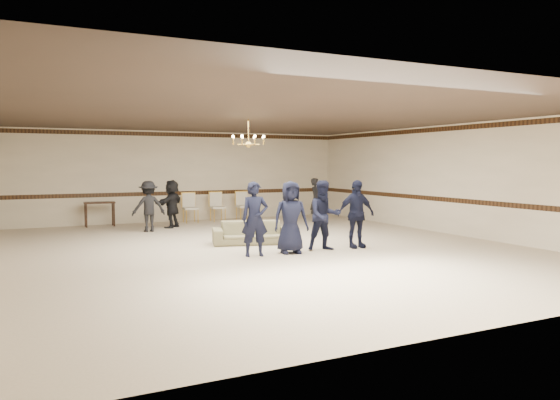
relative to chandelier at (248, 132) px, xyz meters
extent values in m
cube|color=#C6B598|center=(0.00, -1.00, -2.88)|extent=(12.00, 14.00, 0.01)
cube|color=#31231B|center=(0.00, -1.00, 0.33)|extent=(12.00, 14.00, 0.01)
cube|color=beige|center=(0.00, 6.00, -1.27)|extent=(12.00, 0.01, 3.20)
cube|color=beige|center=(0.00, -8.00, -1.27)|extent=(12.00, 0.01, 3.20)
cube|color=beige|center=(6.00, -1.00, -1.27)|extent=(0.01, 14.00, 3.20)
cube|color=#392211|center=(0.00, 5.99, -1.88)|extent=(12.00, 0.02, 0.14)
cube|color=#392211|center=(0.00, 5.99, 0.21)|extent=(12.00, 0.02, 0.14)
imported|color=black|center=(-0.63, -1.85, -2.04)|extent=(0.67, 0.51, 1.67)
imported|color=black|center=(0.27, -1.85, -2.04)|extent=(0.90, 0.67, 1.67)
imported|color=black|center=(1.17, -1.85, -2.04)|extent=(0.91, 0.77, 1.67)
imported|color=black|center=(2.07, -1.85, -2.04)|extent=(1.01, 0.50, 1.67)
imported|color=#686145|center=(0.03, -0.15, -2.58)|extent=(2.15, 1.31, 0.59)
imported|color=black|center=(-1.82, 3.48, -2.10)|extent=(1.00, 0.58, 1.54)
imported|color=black|center=(-0.92, 4.18, -2.10)|extent=(1.31, 1.35, 1.54)
imported|color=black|center=(4.18, 3.78, -2.10)|extent=(0.67, 0.65, 1.54)
cube|color=black|center=(-2.97, 5.49, -2.47)|extent=(0.99, 0.46, 0.81)
camera|label=1|loc=(-5.37, -12.78, -0.78)|focal=34.47mm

